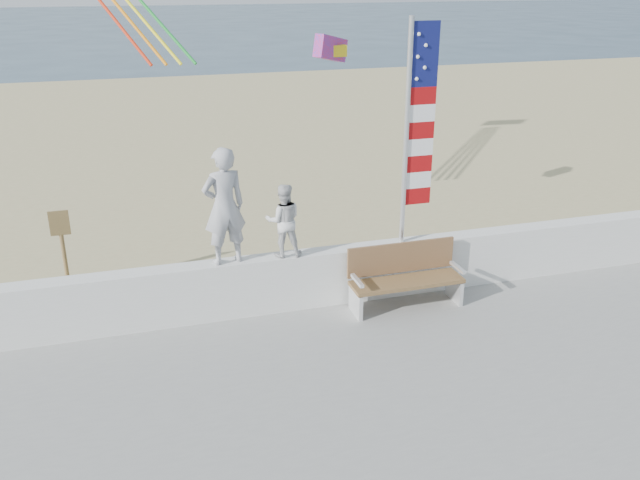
# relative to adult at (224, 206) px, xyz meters

# --- Properties ---
(ground) EXTENTS (220.00, 220.00, 0.00)m
(ground) POSITION_rel_adult_xyz_m (1.21, -2.00, -1.97)
(ground) COLOR #294152
(ground) RESTS_ON ground
(sand) EXTENTS (90.00, 40.00, 0.08)m
(sand) POSITION_rel_adult_xyz_m (1.21, 7.00, -1.93)
(sand) COLOR tan
(sand) RESTS_ON ground
(seawall) EXTENTS (30.00, 0.35, 0.90)m
(seawall) POSITION_rel_adult_xyz_m (1.21, 0.00, -1.34)
(seawall) COLOR silver
(seawall) RESTS_ON boardwalk
(adult) EXTENTS (0.72, 0.54, 1.78)m
(adult) POSITION_rel_adult_xyz_m (0.00, 0.00, 0.00)
(adult) COLOR #A2A3A8
(adult) RESTS_ON seawall
(child) EXTENTS (0.61, 0.51, 1.15)m
(child) POSITION_rel_adult_xyz_m (0.89, 0.00, -0.31)
(child) COLOR silver
(child) RESTS_ON seawall
(bench) EXTENTS (1.80, 0.57, 1.00)m
(bench) POSITION_rel_adult_xyz_m (2.73, -0.45, -1.28)
(bench) COLOR brown
(bench) RESTS_ON boardwalk
(flag) EXTENTS (0.50, 0.08, 3.50)m
(flag) POSITION_rel_adult_xyz_m (2.97, -0.00, 1.03)
(flag) COLOR silver
(flag) RESTS_ON seawall
(parafoil_kite) EXTENTS (0.81, 0.66, 0.58)m
(parafoil_kite) POSITION_rel_adult_xyz_m (2.71, 3.35, 1.82)
(parafoil_kite) COLOR #FF1E1C
(parafoil_kite) RESTS_ON ground
(sign) EXTENTS (0.32, 0.07, 1.46)m
(sign) POSITION_rel_adult_xyz_m (-2.46, 1.81, -1.02)
(sign) COLOR olive
(sign) RESTS_ON sand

